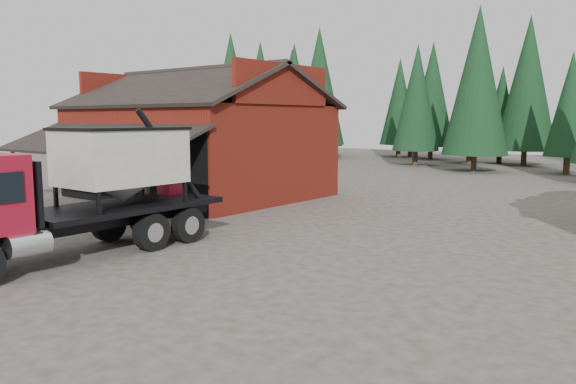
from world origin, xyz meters
The scene contains 6 objects.
ground centered at (0.00, 0.00, 0.00)m, with size 120.00×120.00×0.00m, color #403932.
red_barn centered at (-11.00, 9.90, 2.69)m, with size 12.80×13.63×7.18m.
conifer_backdrop centered at (0.00, 42.00, 0.00)m, with size 76.00×16.00×16.00m, color black, non-canonical shape.
near_pine_a centered at (-22.00, 28.00, 6.39)m, with size 4.40×4.40×11.40m.
near_pine_d centered at (-4.00, 34.00, 7.39)m, with size 5.28×5.28×13.40m.
feed_truck centered at (-3.49, -2.34, 2.18)m, with size 3.06×10.35×4.67m.
Camera 1 is at (12.34, -11.80, 4.29)m, focal length 35.00 mm.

